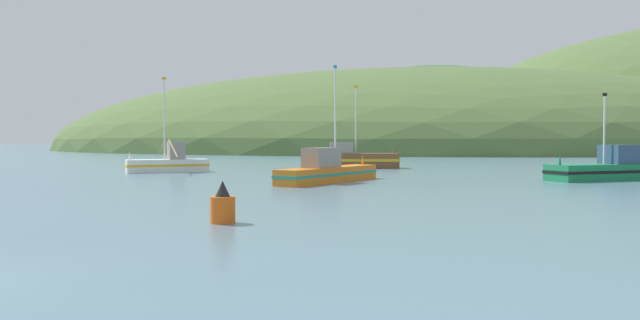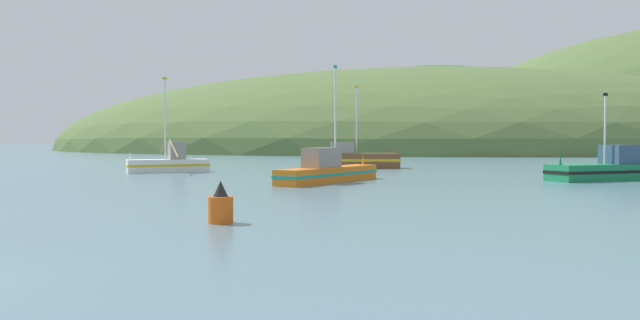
{
  "view_description": "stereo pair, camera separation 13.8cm",
  "coord_description": "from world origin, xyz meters",
  "px_view_note": "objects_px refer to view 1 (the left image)",
  "views": [
    {
      "loc": [
        10.58,
        -7.89,
        2.61
      ],
      "look_at": [
        -0.09,
        26.96,
        1.4
      ],
      "focal_mm": 34.24,
      "sensor_mm": 36.0,
      "label": 1
    },
    {
      "loc": [
        10.71,
        -7.85,
        2.61
      ],
      "look_at": [
        -0.09,
        26.96,
        1.4
      ],
      "focal_mm": 34.24,
      "sensor_mm": 36.0,
      "label": 2
    }
  ],
  "objects_px": {
    "fishing_boat_white": "(169,163)",
    "channel_buoy": "(223,206)",
    "fishing_boat_green": "(610,169)",
    "fishing_boat_brown": "(351,159)",
    "fishing_boat_orange": "(328,171)"
  },
  "relations": [
    {
      "from": "fishing_boat_white",
      "to": "fishing_boat_brown",
      "type": "bearing_deg",
      "value": -177.01
    },
    {
      "from": "fishing_boat_brown",
      "to": "channel_buoy",
      "type": "xyz_separation_m",
      "value": [
        5.17,
        -37.17,
        -0.31
      ]
    },
    {
      "from": "fishing_boat_brown",
      "to": "fishing_boat_white",
      "type": "bearing_deg",
      "value": -154.66
    },
    {
      "from": "fishing_boat_brown",
      "to": "fishing_boat_orange",
      "type": "relative_size",
      "value": 0.9
    },
    {
      "from": "fishing_boat_white",
      "to": "fishing_boat_brown",
      "type": "xyz_separation_m",
      "value": [
        12.31,
        11.24,
        0.09
      ]
    },
    {
      "from": "fishing_boat_white",
      "to": "fishing_boat_orange",
      "type": "relative_size",
      "value": 0.79
    },
    {
      "from": "fishing_boat_white",
      "to": "channel_buoy",
      "type": "bearing_deg",
      "value": 84.58
    },
    {
      "from": "fishing_boat_white",
      "to": "fishing_boat_green",
      "type": "relative_size",
      "value": 0.95
    },
    {
      "from": "fishing_boat_brown",
      "to": "fishing_boat_orange",
      "type": "distance_m",
      "value": 18.71
    },
    {
      "from": "fishing_boat_green",
      "to": "fishing_boat_brown",
      "type": "height_order",
      "value": "fishing_boat_brown"
    },
    {
      "from": "fishing_boat_green",
      "to": "channel_buoy",
      "type": "xyz_separation_m",
      "value": [
        -14.89,
        -25.88,
        -0.19
      ]
    },
    {
      "from": "fishing_boat_white",
      "to": "fishing_boat_orange",
      "type": "xyz_separation_m",
      "value": [
        15.43,
        -7.21,
        -0.07
      ]
    },
    {
      "from": "fishing_boat_white",
      "to": "channel_buoy",
      "type": "height_order",
      "value": "fishing_boat_white"
    },
    {
      "from": "fishing_boat_white",
      "to": "fishing_boat_green",
      "type": "height_order",
      "value": "fishing_boat_white"
    },
    {
      "from": "fishing_boat_white",
      "to": "fishing_boat_brown",
      "type": "relative_size",
      "value": 0.89
    }
  ]
}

